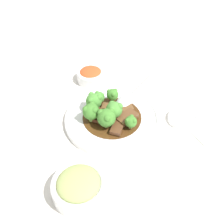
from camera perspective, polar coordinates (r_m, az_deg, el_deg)
name	(u,v)px	position (r m, az deg, el deg)	size (l,w,h in m)	color
ground_plane	(112,121)	(0.74, 0.00, -1.89)	(4.00, 4.00, 0.00)	silver
main_plate	(112,118)	(0.74, 0.00, -1.35)	(0.27, 0.27, 0.02)	white
beef_strip_0	(118,126)	(0.70, 1.33, -3.02)	(0.06, 0.06, 0.01)	#56331E
beef_strip_1	(101,116)	(0.72, -2.33, -0.85)	(0.06, 0.06, 0.01)	#56331E
beef_strip_2	(107,109)	(0.74, -1.05, 0.61)	(0.06, 0.06, 0.01)	brown
beef_strip_3	(121,109)	(0.74, 1.89, 0.58)	(0.04, 0.08, 0.01)	brown
beef_strip_4	(127,117)	(0.72, 3.21, -1.17)	(0.05, 0.07, 0.02)	brown
broccoli_floret_0	(114,109)	(0.70, 0.53, 0.58)	(0.04, 0.04, 0.06)	#7FA84C
broccoli_floret_1	(112,95)	(0.76, 0.11, 3.81)	(0.03, 0.03, 0.04)	#7FA84C
broccoli_floret_2	(131,121)	(0.69, 4.14, -2.07)	(0.03, 0.03, 0.04)	#8EB756
broccoli_floret_3	(94,101)	(0.73, -3.99, 2.45)	(0.05, 0.05, 0.05)	#8EB756
broccoli_floret_4	(106,117)	(0.68, -1.22, -1.18)	(0.05, 0.05, 0.06)	#7FA84C
broccoli_floret_5	(91,111)	(0.70, -4.59, 0.15)	(0.05, 0.05, 0.05)	#7FA84C
broccoli_floret_6	(99,97)	(0.75, -2.86, 3.24)	(0.03, 0.03, 0.04)	#7FA84C
serving_spoon	(128,98)	(0.78, 3.57, 3.10)	(0.12, 0.21, 0.01)	#B7B7BC
side_bowl_kimchi	(91,75)	(0.88, -4.68, 8.05)	(0.09, 0.09, 0.05)	white
side_bowl_appetizer	(79,187)	(0.59, -7.19, -15.85)	(0.12, 0.12, 0.06)	white
sauce_dish	(182,119)	(0.77, 15.06, -1.40)	(0.08, 0.08, 0.01)	white
paper_napkin	(198,123)	(0.77, 18.23, -2.25)	(0.14, 0.09, 0.01)	silver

